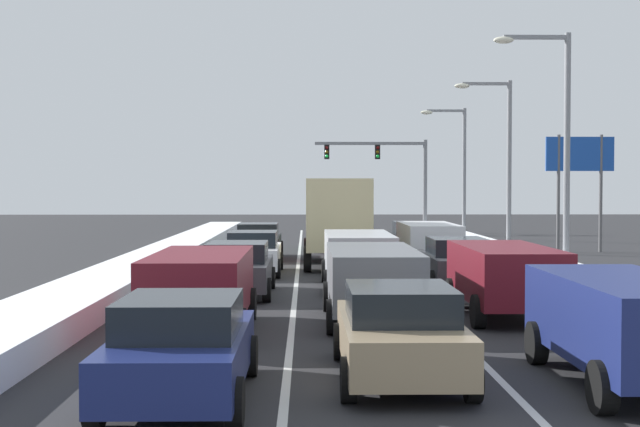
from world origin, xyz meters
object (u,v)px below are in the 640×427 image
sedan_charcoal_left_lane_third (238,268)px  street_lamp_right_mid (501,150)px  sedan_navy_left_lane_nearest (182,347)px  sedan_charcoal_right_lane_third (456,262)px  sedan_tan_center_lane_nearest (399,332)px  suv_white_right_lane_fourth (429,241)px  street_lamp_right_near (557,131)px  suv_green_center_lane_fifth (339,229)px  sedan_black_left_lane_fifth (259,241)px  sedan_white_left_lane_fourth (253,252)px  roadside_sign_right (580,166)px  suv_maroon_right_lane_second (505,274)px  street_lamp_right_far (458,160)px  box_truck_center_lane_fourth (336,217)px  suv_maroon_left_lane_second (200,284)px  sedan_black_right_lane_fifth (413,238)px  suv_navy_right_lane_nearest (627,321)px  suv_silver_center_lane_third (359,255)px  traffic_light_gantry (390,165)px  suv_gray_center_lane_second (372,277)px

sedan_charcoal_left_lane_third → street_lamp_right_mid: size_ratio=0.57×
sedan_navy_left_lane_nearest → sedan_charcoal_right_lane_third: bearing=65.7°
sedan_tan_center_lane_nearest → suv_white_right_lane_fourth: bearing=80.7°
suv_white_right_lane_fourth → street_lamp_right_near: bearing=-40.5°
street_lamp_right_near → suv_green_center_lane_fifth: bearing=119.2°
suv_green_center_lane_fifth → sedan_black_left_lane_fifth: 6.16m
suv_green_center_lane_fifth → sedan_white_left_lane_fourth: (-3.45, -11.63, -0.25)m
sedan_charcoal_right_lane_third → roadside_sign_right: roadside_sign_right is taller
suv_maroon_right_lane_second → roadside_sign_right: 22.17m
suv_maroon_right_lane_second → sedan_charcoal_left_lane_third: bearing=147.6°
roadside_sign_right → sedan_navy_left_lane_nearest: bearing=-117.2°
suv_white_right_lane_fourth → street_lamp_right_far: 18.56m
sedan_black_left_lane_fifth → suv_green_center_lane_fifth: bearing=53.8°
suv_white_right_lane_fourth → sedan_tan_center_lane_nearest: 19.66m
suv_maroon_right_lane_second → sedan_white_left_lane_fourth: bearing=122.6°
sedan_charcoal_right_lane_third → sedan_tan_center_lane_nearest: 13.25m
box_truck_center_lane_fourth → suv_maroon_left_lane_second: box_truck_center_lane_fourth is taller
suv_maroon_right_lane_second → street_lamp_right_far: size_ratio=0.64×
suv_green_center_lane_fifth → street_lamp_right_far: street_lamp_right_far is taller
sedan_navy_left_lane_nearest → sedan_tan_center_lane_nearest: bearing=21.6°
sedan_white_left_lane_fourth → roadside_sign_right: 18.16m
sedan_charcoal_right_lane_third → sedan_white_left_lane_fourth: (-6.46, 4.04, 0.00)m
sedan_black_right_lane_fifth → suv_maroon_left_lane_second: 21.69m
suv_navy_right_lane_nearest → street_lamp_right_near: 17.43m
suv_silver_center_lane_third → street_lamp_right_far: (7.24, 24.64, 3.58)m
suv_white_right_lane_fourth → traffic_light_gantry: size_ratio=0.65×
box_truck_center_lane_fourth → roadside_sign_right: roadside_sign_right is taller
traffic_light_gantry → sedan_black_right_lane_fifth: bearing=-92.6°
suv_white_right_lane_fourth → street_lamp_right_mid: street_lamp_right_mid is taller
suv_silver_center_lane_third → street_lamp_right_near: size_ratio=0.59×
suv_maroon_right_lane_second → roadside_sign_right: roadside_sign_right is taller
sedan_tan_center_lane_nearest → sedan_black_left_lane_fifth: 23.84m
suv_maroon_right_lane_second → sedan_black_right_lane_fifth: suv_maroon_right_lane_second is taller
sedan_navy_left_lane_nearest → box_truck_center_lane_fourth: bearing=82.1°
roadside_sign_right → suv_silver_center_lane_third: bearing=-127.6°
street_lamp_right_mid → roadside_sign_right: size_ratio=1.45×
sedan_tan_center_lane_nearest → sedan_black_left_lane_fifth: size_ratio=1.00×
suv_maroon_left_lane_second → sedan_charcoal_left_lane_third: 6.28m
suv_silver_center_lane_third → traffic_light_gantry: size_ratio=0.65×
sedan_black_left_lane_fifth → sedan_black_right_lane_fifth: bearing=13.1°
sedan_tan_center_lane_nearest → suv_navy_right_lane_nearest: bearing=-8.5°
sedan_black_right_lane_fifth → suv_green_center_lane_fifth: bearing=133.0°
suv_gray_center_lane_second → street_lamp_right_mid: bearing=70.0°
sedan_tan_center_lane_nearest → suv_green_center_lane_fifth: size_ratio=0.92×
suv_navy_right_lane_nearest → sedan_charcoal_left_lane_third: bearing=121.1°
suv_silver_center_lane_third → suv_maroon_right_lane_second: bearing=-61.7°
suv_maroon_right_lane_second → suv_navy_right_lane_nearest: bearing=-87.9°
box_truck_center_lane_fourth → suv_white_right_lane_fourth: bearing=-9.3°
suv_white_right_lane_fourth → street_lamp_right_mid: (4.35, 7.19, 3.76)m
sedan_black_right_lane_fifth → sedan_charcoal_left_lane_third: bearing=-115.2°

